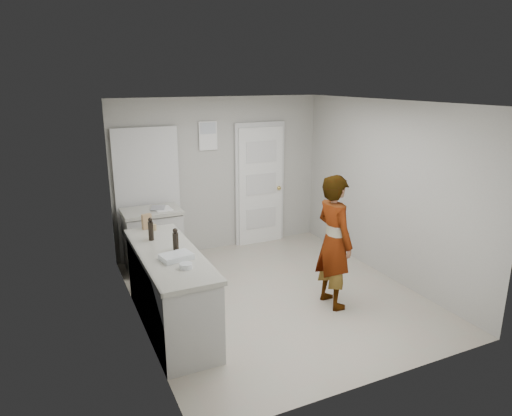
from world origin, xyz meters
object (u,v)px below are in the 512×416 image
oil_cruet_a (176,240)px  cake_mix_box (147,221)px  egg_bowl (186,266)px  oil_cruet_b (151,229)px  spice_jar (154,227)px  person (334,242)px  baking_dish (176,257)px

oil_cruet_a → cake_mix_box: bearing=98.4°
cake_mix_box → egg_bowl: cake_mix_box is taller
oil_cruet_a → oil_cruet_b: oil_cruet_b is taller
cake_mix_box → spice_jar: 0.14m
cake_mix_box → oil_cruet_a: size_ratio=0.75×
person → spice_jar: person is taller
oil_cruet_b → oil_cruet_a: bearing=-68.7°
baking_dish → egg_bowl: baking_dish is taller
person → spice_jar: bearing=59.2°
baking_dish → egg_bowl: 0.27m
oil_cruet_a → baking_dish: 0.28m
spice_jar → baking_dish: spice_jar is taller
baking_dish → cake_mix_box: bearing=93.3°
cake_mix_box → egg_bowl: bearing=-101.1°
cake_mix_box → person: bearing=-45.7°
cake_mix_box → spice_jar: cake_mix_box is taller
oil_cruet_b → baking_dish: size_ratio=0.78×
baking_dish → egg_bowl: bearing=-84.9°
oil_cruet_a → baking_dish: (-0.07, -0.25, -0.10)m
person → oil_cruet_a: person is taller
oil_cruet_a → egg_bowl: bearing=-94.5°
person → oil_cruet_a: size_ratio=6.44×
person → baking_dish: (-1.96, 0.07, 0.11)m
cake_mix_box → baking_dish: size_ratio=0.55×
oil_cruet_b → baking_dish: bearing=-81.1°
baking_dish → oil_cruet_b: bearing=98.9°
cake_mix_box → oil_cruet_a: bearing=-96.4°
spice_jar → oil_cruet_b: bearing=-108.7°
spice_jar → person: bearing=-29.7°
person → cake_mix_box: size_ratio=8.57×
cake_mix_box → baking_dish: bearing=-101.5°
spice_jar → egg_bowl: spice_jar is taller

